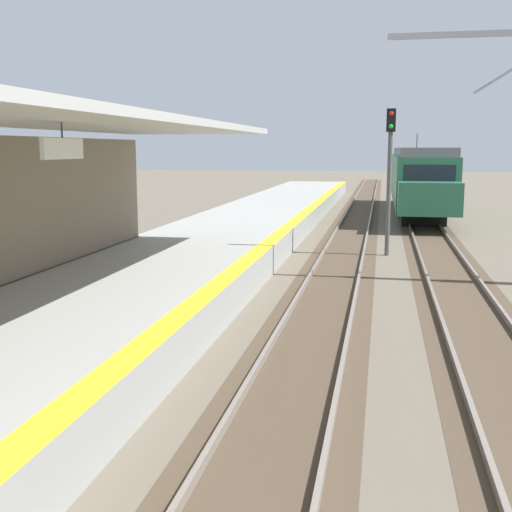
{
  "coord_description": "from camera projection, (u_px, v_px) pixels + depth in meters",
  "views": [
    {
      "loc": [
        3.21,
        -2.23,
        3.82
      ],
      "look_at": [
        1.23,
        7.93,
        2.1
      ],
      "focal_mm": 45.42,
      "sensor_mm": 36.0,
      "label": 1
    }
  ],
  "objects": [
    {
      "name": "track_pair_nearest_platform",
      "position": [
        342.0,
        259.0,
        22.39
      ],
      "size": [
        2.34,
        120.0,
        0.16
      ],
      "color": "#4C3D2D",
      "rests_on": "ground"
    },
    {
      "name": "rail_signal_post",
      "position": [
        390.0,
        166.0,
        22.9
      ],
      "size": [
        0.32,
        0.34,
        5.2
      ],
      "color": "#4C4C4C",
      "rests_on": "ground"
    },
    {
      "name": "station_platform",
      "position": [
        185.0,
        263.0,
        19.28
      ],
      "size": [
        5.0,
        80.0,
        0.91
      ],
      "color": "#999993",
      "rests_on": "ground"
    },
    {
      "name": "approaching_train",
      "position": [
        419.0,
        177.0,
        37.99
      ],
      "size": [
        2.93,
        19.6,
        4.76
      ],
      "color": "#286647",
      "rests_on": "ground"
    },
    {
      "name": "track_pair_middle",
      "position": [
        443.0,
        262.0,
        21.74
      ],
      "size": [
        2.34,
        120.0,
        0.16
      ],
      "color": "#4C3D2D",
      "rests_on": "ground"
    }
  ]
}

